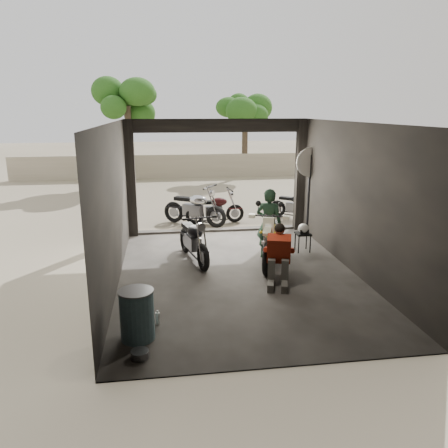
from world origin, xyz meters
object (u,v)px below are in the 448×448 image
object	(u,v)px
mechanic	(279,258)
sign_post	(310,176)
helmet	(303,228)
main_bike	(271,236)
outside_bike_b	(215,207)
oil_drum	(137,316)
left_bike	(193,237)
outside_bike_c	(295,203)
outside_bike_a	(194,205)
rider	(269,224)
stool	(303,236)

from	to	relation	value
mechanic	sign_post	xyz separation A→B (m)	(1.81, 3.53, 1.05)
helmet	sign_post	distance (m)	1.96
main_bike	sign_post	bearing A→B (deg)	74.38
sign_post	helmet	bearing A→B (deg)	-90.60
helmet	main_bike	bearing A→B (deg)	-143.50
outside_bike_b	oil_drum	world-z (taller)	outside_bike_b
outside_bike_b	left_bike	bearing A→B (deg)	159.37
main_bike	mechanic	distance (m)	1.33
outside_bike_c	outside_bike_a	bearing A→B (deg)	134.54
main_bike	helmet	distance (m)	1.20
outside_bike_c	rider	world-z (taller)	rider
outside_bike_a	outside_bike_c	world-z (taller)	outside_bike_a
left_bike	oil_drum	bearing A→B (deg)	-121.05
outside_bike_b	outside_bike_c	distance (m)	2.64
left_bike	rider	size ratio (longest dim) A/B	1.04
main_bike	left_bike	size ratio (longest dim) A/B	1.12
outside_bike_a	outside_bike_b	size ratio (longest dim) A/B	1.16
outside_bike_b	sign_post	distance (m)	3.12
outside_bike_a	left_bike	bearing A→B (deg)	-151.61
oil_drum	sign_post	xyz separation A→B (m)	(4.49, 5.27, 1.26)
sign_post	left_bike	bearing A→B (deg)	-129.71
oil_drum	left_bike	bearing A→B (deg)	72.03
left_bike	mechanic	bearing A→B (deg)	-61.31
helmet	oil_drum	distance (m)	5.38
left_bike	oil_drum	size ratio (longest dim) A/B	2.17
mechanic	oil_drum	xyz separation A→B (m)	(-2.68, -1.73, -0.21)
main_bike	left_bike	world-z (taller)	main_bike
helmet	oil_drum	size ratio (longest dim) A/B	0.34
outside_bike_c	oil_drum	distance (m)	8.47
rider	stool	size ratio (longest dim) A/B	3.45
outside_bike_b	mechanic	world-z (taller)	mechanic
mechanic	rider	bearing A→B (deg)	99.10
main_bike	oil_drum	size ratio (longest dim) A/B	2.43
rider	helmet	distance (m)	1.02
sign_post	outside_bike_b	bearing A→B (deg)	169.57
outside_bike_c	mechanic	world-z (taller)	mechanic
outside_bike_c	stool	xyz separation A→B (m)	(-0.81, -3.29, -0.10)
rider	outside_bike_c	bearing A→B (deg)	-88.11
outside_bike_a	stool	bearing A→B (deg)	-107.26
oil_drum	mechanic	bearing A→B (deg)	32.87
main_bike	stool	size ratio (longest dim) A/B	4.02
outside_bike_a	outside_bike_b	distance (m)	0.66
outside_bike_a	oil_drum	distance (m)	6.90
mechanic	oil_drum	size ratio (longest dim) A/B	1.51
outside_bike_c	helmet	size ratio (longest dim) A/B	5.54
outside_bike_a	helmet	bearing A→B (deg)	-107.68
rider	helmet	xyz separation A→B (m)	(0.95, 0.31, -0.23)
main_bike	outside_bike_c	size ratio (longest dim) A/B	1.29
oil_drum	outside_bike_c	bearing A→B (deg)	56.50
oil_drum	sign_post	bearing A→B (deg)	49.53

